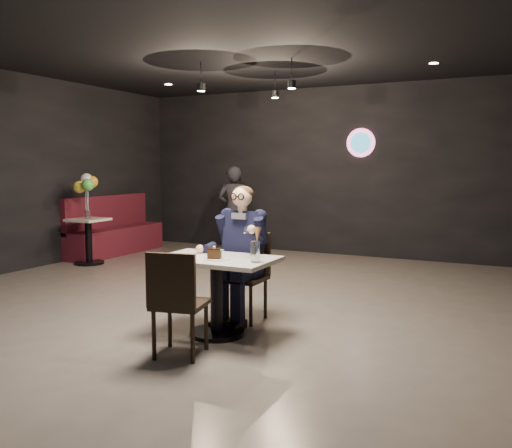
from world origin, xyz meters
The scene contains 17 objects.
floor centered at (0.00, 0.00, 0.00)m, with size 9.00×9.00×0.00m, color #6F645D.
wall_sign centered at (0.80, 4.47, 2.00)m, with size 0.50×0.06×0.50m, color pink, non-canonical shape.
pendant_lights centered at (0.00, 2.00, 2.88)m, with size 1.40×1.20×0.36m, color black.
main_table centered at (0.82, -0.54, 0.38)m, with size 1.10×0.70×0.75m, color white.
chair_far centered at (0.82, 0.01, 0.46)m, with size 0.42×0.46×0.92m, color black.
chair_near centered at (0.82, -1.14, 0.46)m, with size 0.42×0.46×0.92m, color black.
seated_man centered at (0.82, 0.01, 0.72)m, with size 0.60×0.80×1.44m, color black.
dessert_plate centered at (0.91, -0.64, 0.76)m, with size 0.20×0.20×0.01m, color white.
cake_slice centered at (0.87, -0.65, 0.80)m, with size 0.12×0.10×0.08m, color black.
mint_leaf centered at (0.93, -0.64, 0.84)m, with size 0.07×0.04×0.01m, color green.
sundae_glass centered at (1.26, -0.59, 0.84)m, with size 0.08×0.08×0.19m, color silver.
wafer_cone centered at (1.28, -0.60, 1.00)m, with size 0.06×0.06×0.13m, color #B4824A.
booth_bench centered at (-3.25, 2.76, 0.53)m, with size 0.53×2.12×1.06m, color #3F0D19.
side_table centered at (-2.95, 1.76, 0.34)m, with size 0.54×0.54×0.68m, color white.
balloon_vase centered at (-2.95, 1.76, 0.82)m, with size 0.10×0.10×0.14m, color silver.
balloon_bunch centered at (-2.95, 1.76, 1.20)m, with size 0.36×0.36×0.59m, color yellow.
passerby centered at (-1.36, 3.78, 0.80)m, with size 0.58×0.38×1.59m, color black.
Camera 1 is at (3.38, -4.87, 1.61)m, focal length 38.00 mm.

